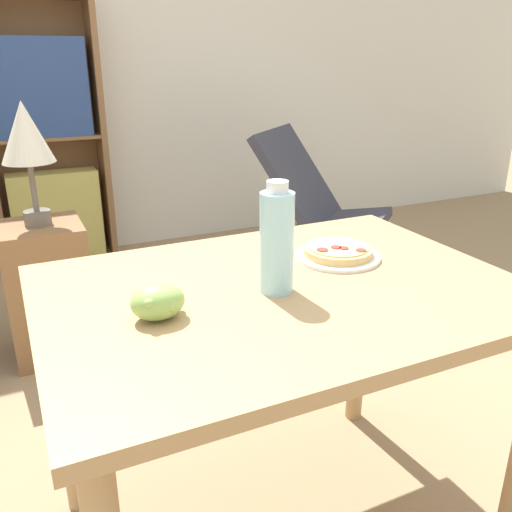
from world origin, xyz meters
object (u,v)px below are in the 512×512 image
object	(u,v)px
pizza_on_plate	(338,253)
grape_bunch	(158,302)
bookshelf	(48,149)
table_lamp	(26,138)
lounge_chair_far	(323,234)
drink_bottle	(277,241)
side_table	(48,290)

from	to	relation	value
pizza_on_plate	grape_bunch	size ratio (longest dim) A/B	1.99
bookshelf	table_lamp	world-z (taller)	bookshelf
lounge_chair_far	table_lamp	distance (m)	1.71
grape_bunch	drink_bottle	xyz separation A→B (m)	(0.29, 0.02, 0.08)
bookshelf	side_table	distance (m)	1.28
lounge_chair_far	bookshelf	world-z (taller)	bookshelf
pizza_on_plate	lounge_chair_far	world-z (taller)	lounge_chair_far
drink_bottle	bookshelf	xyz separation A→B (m)	(-0.27, 2.55, -0.15)
drink_bottle	table_lamp	bearing A→B (deg)	107.80
pizza_on_plate	drink_bottle	world-z (taller)	drink_bottle
bookshelf	drink_bottle	bearing A→B (deg)	-84.02
drink_bottle	lounge_chair_far	xyz separation A→B (m)	(1.12, 1.55, -0.60)
grape_bunch	side_table	size ratio (longest dim) A/B	0.19
grape_bunch	bookshelf	size ratio (longest dim) A/B	0.07
pizza_on_plate	grape_bunch	distance (m)	0.55
pizza_on_plate	lounge_chair_far	xyz separation A→B (m)	(0.87, 1.43, -0.50)
bookshelf	table_lamp	size ratio (longest dim) A/B	3.16
bookshelf	lounge_chair_far	bearing A→B (deg)	-35.65
grape_bunch	side_table	xyz separation A→B (m)	(-0.15, 1.37, -0.50)
pizza_on_plate	lounge_chair_far	bearing A→B (deg)	58.71
side_table	bookshelf	bearing A→B (deg)	82.09
drink_bottle	side_table	xyz separation A→B (m)	(-0.43, 1.35, -0.59)
lounge_chair_far	table_lamp	xyz separation A→B (m)	(-1.55, -0.20, 0.68)
pizza_on_plate	side_table	xyz separation A→B (m)	(-0.68, 1.23, -0.48)
lounge_chair_far	side_table	world-z (taller)	lounge_chair_far
table_lamp	lounge_chair_far	bearing A→B (deg)	7.44
drink_bottle	grape_bunch	bearing A→B (deg)	-175.74
drink_bottle	side_table	distance (m)	1.53
pizza_on_plate	drink_bottle	bearing A→B (deg)	-154.38
grape_bunch	bookshelf	xyz separation A→B (m)	(0.02, 2.57, -0.07)
drink_bottle	side_table	bearing A→B (deg)	107.80
lounge_chair_far	grape_bunch	bearing A→B (deg)	-173.06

